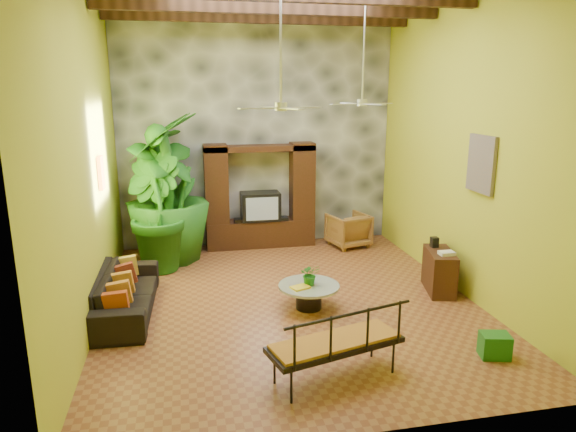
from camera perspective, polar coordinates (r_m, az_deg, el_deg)
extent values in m
plane|color=brown|center=(8.70, 0.09, -9.37)|extent=(7.00, 7.00, 0.00)
cube|color=gold|center=(11.48, -3.49, 9.23)|extent=(6.00, 0.02, 5.00)
cube|color=gold|center=(8.00, -21.58, 6.18)|extent=(0.02, 7.00, 5.00)
cube|color=gold|center=(9.13, 19.02, 7.26)|extent=(0.02, 7.00, 5.00)
cube|color=#3D4145|center=(11.42, -3.44, 9.21)|extent=(5.98, 0.10, 4.98)
cube|color=#381F11|center=(9.36, -1.64, 22.16)|extent=(5.95, 0.16, 0.22)
cube|color=#381F11|center=(10.63, -2.94, 21.18)|extent=(5.95, 0.16, 0.22)
cube|color=black|center=(11.52, -3.07, -1.88)|extent=(2.40, 0.50, 0.60)
cube|color=black|center=(11.19, -7.95, 2.79)|extent=(0.50, 0.48, 2.00)
cube|color=black|center=(11.46, 1.57, 3.19)|extent=(0.50, 0.48, 2.00)
cube|color=black|center=(11.15, -3.20, 7.55)|extent=(2.40, 0.48, 0.12)
cube|color=black|center=(11.35, -3.09, 1.10)|extent=(0.85, 0.52, 0.62)
cube|color=#8C99A8|center=(11.09, -2.89, 0.80)|extent=(0.70, 0.02, 0.50)
cylinder|color=#BCBCC1|center=(7.58, -0.82, 18.89)|extent=(0.04, 0.04, 1.80)
cylinder|color=#BCBCC1|center=(7.56, -0.79, 12.08)|extent=(0.18, 0.18, 0.12)
cube|color=#BCBCC1|center=(7.72, 1.67, 11.97)|extent=(0.58, 0.26, 0.01)
cube|color=#BCBCC1|center=(7.89, -1.96, 12.01)|extent=(0.26, 0.58, 0.01)
cube|color=#BCBCC1|center=(7.41, -3.35, 11.86)|extent=(0.58, 0.26, 0.01)
cube|color=#BCBCC1|center=(7.24, 0.48, 11.83)|extent=(0.26, 0.58, 0.01)
cylinder|color=#BCBCC1|center=(9.60, 8.43, 17.73)|extent=(0.04, 0.04, 1.80)
cylinder|color=#BCBCC1|center=(9.58, 8.23, 12.36)|extent=(0.18, 0.18, 0.12)
cube|color=#BCBCC1|center=(9.79, 10.00, 12.21)|extent=(0.58, 0.26, 0.01)
cube|color=#BCBCC1|center=(9.88, 7.02, 12.33)|extent=(0.26, 0.58, 0.01)
cube|color=#BCBCC1|center=(9.38, 6.38, 12.26)|extent=(0.58, 0.26, 0.01)
cube|color=#BCBCC1|center=(9.29, 9.52, 12.14)|extent=(0.26, 0.58, 0.01)
cube|color=yellow|center=(9.03, -20.06, 4.53)|extent=(0.06, 0.32, 0.55)
cube|color=#276391|center=(8.63, 20.69, 5.42)|extent=(0.06, 0.70, 0.90)
imported|color=black|center=(8.53, -17.88, -8.13)|extent=(1.00, 2.35, 0.68)
imported|color=brown|center=(11.56, 6.72, -1.54)|extent=(0.97, 0.99, 0.75)
imported|color=#1D6119|center=(10.64, -13.39, 2.27)|extent=(1.73, 1.61, 2.71)
imported|color=#1E631A|center=(10.16, -14.66, 0.50)|extent=(1.55, 1.63, 2.32)
imported|color=#206019|center=(10.58, -13.34, 3.02)|extent=(1.86, 1.86, 3.01)
cylinder|color=black|center=(8.36, 2.32, -9.05)|extent=(0.42, 0.42, 0.36)
cylinder|color=#AFBBB5|center=(8.29, 2.34, -7.78)|extent=(0.98, 0.98, 0.04)
imported|color=#1E6B1C|center=(8.23, 2.48, -6.48)|extent=(0.35, 0.31, 0.35)
cube|color=yellow|center=(8.14, 1.38, -7.93)|extent=(0.33, 0.29, 0.03)
cube|color=black|center=(6.41, 5.28, -14.04)|extent=(1.76, 0.97, 0.07)
cube|color=#A76722|center=(6.39, 5.29, -13.72)|extent=(1.66, 0.89, 0.06)
cube|color=black|center=(6.03, 6.18, -13.07)|extent=(1.62, 0.47, 0.54)
cube|color=#3C2313|center=(9.34, 16.46, -5.91)|extent=(0.62, 0.98, 0.73)
cube|color=#20782A|center=(7.49, 21.98, -13.20)|extent=(0.42, 0.36, 0.32)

